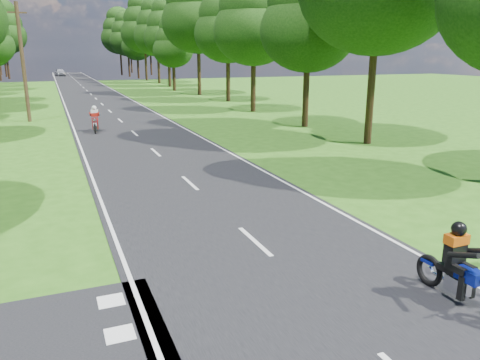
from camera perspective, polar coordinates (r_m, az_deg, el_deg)
name	(u,v)px	position (r m, az deg, el deg)	size (l,w,h in m)	color
ground	(292,275)	(10.46, 6.31, -11.44)	(160.00, 160.00, 0.00)	#2A5A14
main_road	(91,94)	(58.55, -17.71, 9.93)	(7.00, 140.00, 0.02)	black
road_markings	(91,95)	(56.68, -17.69, 9.79)	(7.40, 140.00, 0.01)	silver
treeline	(90,25)	(68.61, -17.78, 17.51)	(40.00, 115.35, 14.78)	black
telegraph_pole	(23,62)	(36.23, -24.95, 12.88)	(1.20, 0.26, 8.00)	#382616
rider_near_blue	(464,265)	(9.89, 25.63, -9.32)	(0.64, 1.92, 1.60)	navy
rider_far_red	(95,119)	(30.02, -17.28, 7.13)	(0.63, 1.90, 1.58)	#B40D17
distant_car	(60,72)	(108.58, -21.08, 12.17)	(1.82, 4.52, 1.54)	#B9BBC1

